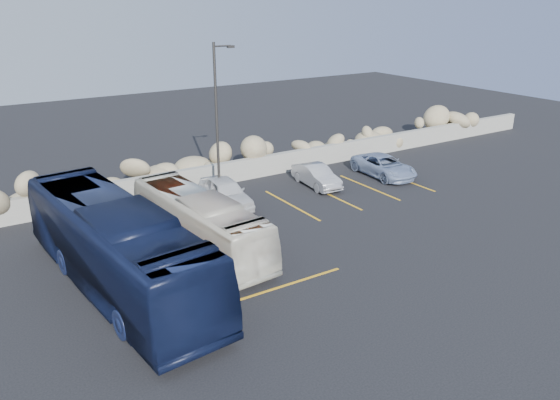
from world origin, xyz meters
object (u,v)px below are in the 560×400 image
car_a (226,192)px  car_b (317,176)px  lamppost (218,120)px  car_d (384,166)px  vintage_bus (199,222)px  tour_coach (116,246)px

car_a → car_b: car_a is taller
lamppost → car_a: 3.67m
lamppost → car_b: 6.76m
car_b → car_d: 4.50m
car_b → car_d: bearing=-3.4°
car_a → car_d: 10.17m
vintage_bus → car_a: (3.25, 4.00, -0.51)m
car_a → lamppost: bearing=87.3°
vintage_bus → tour_coach: 4.12m
car_a → car_b: bearing=3.6°
car_b → car_a: bearing=-175.3°
lamppost → car_b: size_ratio=2.20×
vintage_bus → car_a: 5.18m
car_d → tour_coach: bearing=-161.1°
lamppost → tour_coach: 9.81m
vintage_bus → car_b: 9.81m
vintage_bus → car_b: (8.94, 4.00, -0.62)m
tour_coach → lamppost: bearing=34.7°
car_d → car_a: bearing=179.8°
tour_coach → car_b: tour_coach is taller
vintage_bus → lamppost: bearing=50.3°
vintage_bus → car_d: vintage_bus is taller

